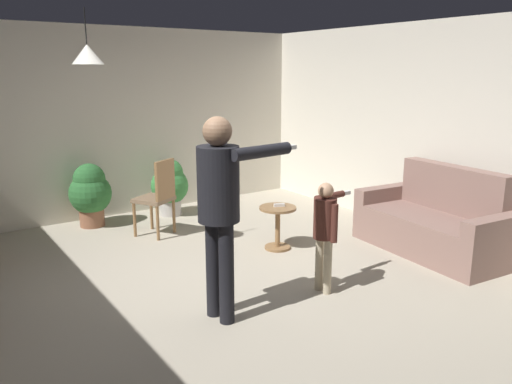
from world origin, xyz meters
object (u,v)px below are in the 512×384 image
(person_child, at_px, (325,225))
(potted_plant_by_wall, at_px, (170,184))
(spare_remote_on_table, at_px, (279,205))
(side_table_by_couch, at_px, (278,222))
(dining_chair_by_counter, at_px, (158,194))
(potted_plant_corner, at_px, (90,192))
(person_adult, at_px, (220,197))
(couch_floral, at_px, (435,224))

(person_child, height_order, potted_plant_by_wall, person_child)
(potted_plant_by_wall, height_order, spare_remote_on_table, potted_plant_by_wall)
(side_table_by_couch, xyz_separation_m, spare_remote_on_table, (0.02, -0.00, 0.21))
(person_child, xyz_separation_m, dining_chair_by_counter, (-0.59, 2.50, -0.13))
(person_child, bearing_deg, spare_remote_on_table, 160.29)
(dining_chair_by_counter, relative_size, potted_plant_corner, 1.15)
(side_table_by_couch, distance_m, spare_remote_on_table, 0.21)
(potted_plant_by_wall, distance_m, spare_remote_on_table, 2.12)
(person_adult, relative_size, person_child, 1.61)
(person_adult, relative_size, potted_plant_corner, 1.99)
(potted_plant_corner, bearing_deg, potted_plant_by_wall, -5.57)
(person_child, relative_size, potted_plant_corner, 1.24)
(person_adult, distance_m, person_child, 1.17)
(person_child, bearing_deg, couch_floral, 90.85)
(couch_floral, distance_m, potted_plant_by_wall, 3.72)
(person_adult, xyz_separation_m, dining_chair_by_counter, (0.50, 2.41, -0.53))
(person_adult, distance_m, potted_plant_by_wall, 3.43)
(dining_chair_by_counter, xyz_separation_m, spare_remote_on_table, (0.98, -1.28, -0.01))
(couch_floral, height_order, potted_plant_corner, couch_floral)
(person_adult, bearing_deg, dining_chair_by_counter, 161.29)
(person_adult, height_order, spare_remote_on_table, person_adult)
(person_adult, distance_m, spare_remote_on_table, 1.94)
(potted_plant_by_wall, relative_size, spare_remote_on_table, 6.47)
(side_table_by_couch, xyz_separation_m, person_child, (-0.36, -1.22, 0.34))
(dining_chair_by_counter, relative_size, spare_remote_on_table, 7.69)
(potted_plant_by_wall, bearing_deg, person_child, -88.86)
(person_adult, height_order, person_child, person_adult)
(side_table_by_couch, distance_m, dining_chair_by_counter, 1.61)
(potted_plant_by_wall, bearing_deg, side_table_by_couch, -78.39)
(couch_floral, height_order, person_adult, person_adult)
(potted_plant_corner, distance_m, spare_remote_on_table, 2.69)
(couch_floral, bearing_deg, potted_plant_by_wall, 36.20)
(side_table_by_couch, distance_m, potted_plant_corner, 2.68)
(couch_floral, xyz_separation_m, person_child, (-1.84, -0.11, 0.34))
(couch_floral, distance_m, side_table_by_couch, 1.85)
(person_child, bearing_deg, dining_chair_by_counter, -169.06)
(potted_plant_corner, relative_size, spare_remote_on_table, 6.72)
(person_child, xyz_separation_m, potted_plant_corner, (-1.19, 3.41, -0.19))
(person_child, relative_size, spare_remote_on_table, 8.31)
(side_table_by_couch, relative_size, potted_plant_by_wall, 0.62)
(dining_chair_by_counter, bearing_deg, person_child, -107.16)
(side_table_by_couch, bearing_deg, potted_plant_by_wall, 101.61)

